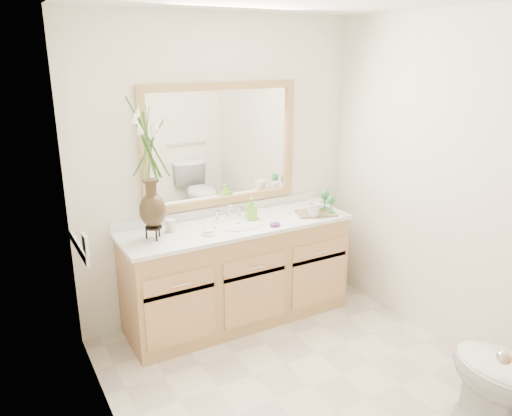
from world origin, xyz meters
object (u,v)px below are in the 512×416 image
toilet (512,383)px  tumbler (170,225)px  soap_bottle (251,210)px  flower_vase (149,154)px  tray (316,213)px

toilet → tumbler: (-1.22, 2.02, 0.51)m
soap_bottle → tumbler: bearing=-169.4°
flower_vase → soap_bottle: bearing=2.5°
toilet → tumbler: bearing=-59.0°
tumbler → soap_bottle: size_ratio=0.57×
tumbler → tray: size_ratio=0.30×
soap_bottle → toilet: bearing=-59.1°
soap_bottle → tray: (0.53, -0.14, -0.07)m
tray → soap_bottle: bearing=-176.7°
tumbler → toilet: bearing=-59.0°
tumbler → soap_bottle: bearing=-4.5°
toilet → tray: tray is taller
soap_bottle → tray: 0.56m
toilet → soap_bottle: bearing=-74.2°
toilet → tray: size_ratio=2.38×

